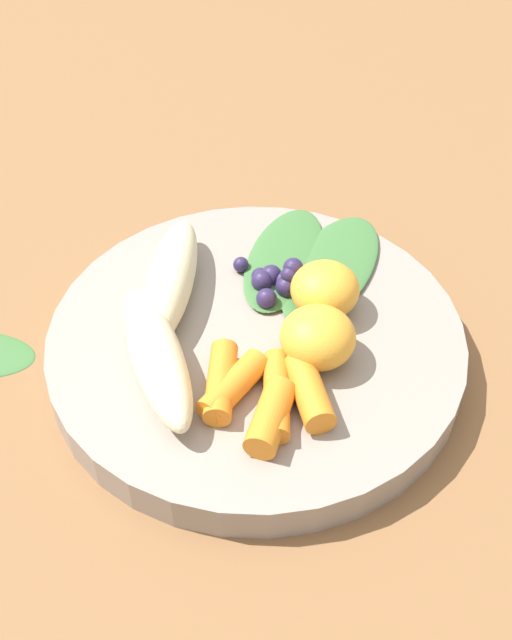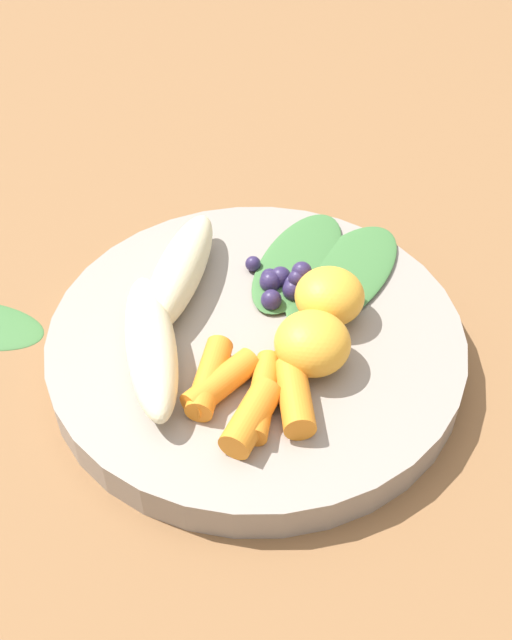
{
  "view_description": "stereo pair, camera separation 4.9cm",
  "coord_description": "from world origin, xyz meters",
  "px_view_note": "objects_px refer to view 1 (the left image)",
  "views": [
    {
      "loc": [
        0.3,
        0.18,
        0.38
      ],
      "look_at": [
        0.0,
        0.0,
        0.03
      ],
      "focal_mm": 43.35,
      "sensor_mm": 36.0,
      "label": 1
    },
    {
      "loc": [
        0.27,
        0.22,
        0.38
      ],
      "look_at": [
        0.0,
        0.0,
        0.03
      ],
      "focal_mm": 43.35,
      "sensor_mm": 36.0,
      "label": 2
    }
  ],
  "objects_px": {
    "banana_peeled_left": "(157,355)",
    "orange_segment_near": "(325,289)",
    "banana_peeled_right": "(168,282)",
    "bowl": "(256,344)"
  },
  "relations": [
    {
      "from": "banana_peeled_right",
      "to": "orange_segment_near",
      "type": "xyz_separation_m",
      "value": [
        -0.04,
        0.09,
        0.0
      ]
    },
    {
      "from": "bowl",
      "to": "banana_peeled_right",
      "type": "distance_m",
      "value": 0.07
    },
    {
      "from": "banana_peeled_left",
      "to": "bowl",
      "type": "bearing_deg",
      "value": 101.95
    },
    {
      "from": "banana_peeled_left",
      "to": "orange_segment_near",
      "type": "bearing_deg",
      "value": 99.71
    },
    {
      "from": "banana_peeled_left",
      "to": "banana_peeled_right",
      "type": "distance_m",
      "value": 0.07
    },
    {
      "from": "banana_peeled_left",
      "to": "banana_peeled_right",
      "type": "bearing_deg",
      "value": 160.04
    },
    {
      "from": "banana_peeled_left",
      "to": "orange_segment_near",
      "type": "xyz_separation_m",
      "value": [
        -0.1,
        0.06,
        0.0
      ]
    },
    {
      "from": "banana_peeled_left",
      "to": "banana_peeled_right",
      "type": "xyz_separation_m",
      "value": [
        -0.06,
        -0.03,
        0.0
      ]
    },
    {
      "from": "bowl",
      "to": "banana_peeled_left",
      "type": "relative_size",
      "value": 2.24
    },
    {
      "from": "bowl",
      "to": "banana_peeled_right",
      "type": "xyz_separation_m",
      "value": [
        0.0,
        -0.07,
        0.03
      ]
    }
  ]
}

